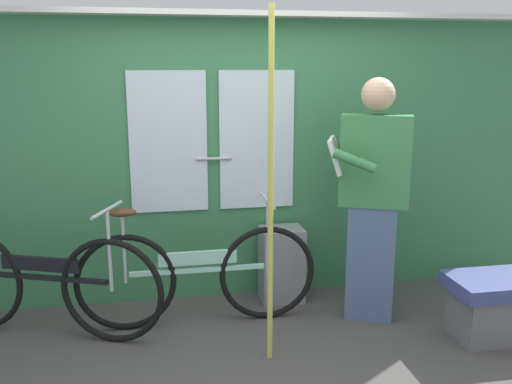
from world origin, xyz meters
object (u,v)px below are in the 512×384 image
Objects in this scene: passenger_reading_newspaper at (372,196)px; bench_seat_corner at (498,305)px; trash_bin_by_wall at (282,264)px; handrail_pole at (271,193)px; bicycle_near_door at (197,275)px; bicycle_leaning_behind at (40,282)px.

passenger_reading_newspaper reaches higher than bench_seat_corner.
handrail_pole reaches higher than trash_bin_by_wall.
bench_seat_corner is (1.64, -0.02, -0.88)m from handrail_pole.
bicycle_near_door is 1.03m from handrail_pole.
bicycle_near_door is at bearing 20.19° from bicycle_leaning_behind.
handrail_pole is (0.42, -0.58, 0.73)m from bicycle_near_door.
passenger_reading_newspaper reaches higher than bicycle_leaning_behind.
trash_bin_by_wall is 1.26m from handrail_pole.
passenger_reading_newspaper is 1.16m from bench_seat_corner.
bicycle_near_door is 2.15m from bench_seat_corner.
bicycle_near_door is at bearing 125.95° from handrail_pole.
passenger_reading_newspaper is at bearing 17.69° from bicycle_leaning_behind.
bicycle_leaning_behind is at bearing 168.85° from bench_seat_corner.
handrail_pole reaches higher than bicycle_leaning_behind.
passenger_reading_newspaper is 2.58× the size of bench_seat_corner.
bicycle_near_door is 0.79× the size of handrail_pole.
handrail_pole is (-0.86, -0.45, 0.16)m from passenger_reading_newspaper.
passenger_reading_newspaper is 0.98m from trash_bin_by_wall.
trash_bin_by_wall is at bearing 24.60° from bicycle_near_door.
bench_seat_corner is at bearing -34.54° from trash_bin_by_wall.
handrail_pole is at bearing 50.41° from passenger_reading_newspaper.
bicycle_leaning_behind is 2.80× the size of trash_bin_by_wall.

